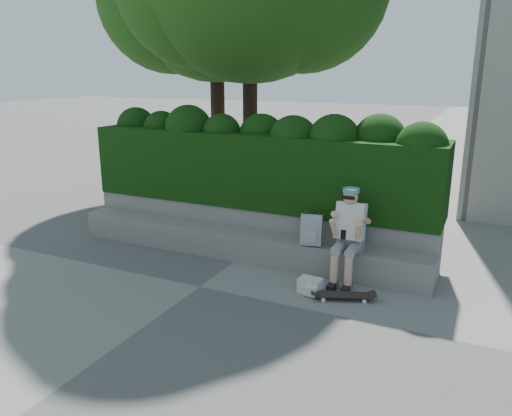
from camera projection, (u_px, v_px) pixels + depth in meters
The scene contains 8 objects.
ground at pixel (200, 287), 7.02m from camera, with size 80.00×80.00×0.00m, color slate.
bench_ledge at pixel (240, 245), 8.05m from camera, with size 6.00×0.45×0.45m, color gray.
planter_wall at pixel (253, 228), 8.42m from camera, with size 6.00×0.50×0.75m, color gray.
hedge at pixel (259, 169), 8.36m from camera, with size 6.00×1.00×1.20m, color black.
person at pixel (349, 232), 7.00m from camera, with size 0.40×0.76×1.38m.
skateboard at pixel (343, 295), 6.61m from camera, with size 0.78×0.45×0.08m.
backpack_plaid at pixel (311, 230), 7.33m from camera, with size 0.31×0.17×0.46m, color silver.
backpack_ground at pixel (310, 285), 6.83m from camera, with size 0.31×0.22×0.20m, color beige.
Camera 1 is at (3.50, -5.50, 2.94)m, focal length 35.00 mm.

